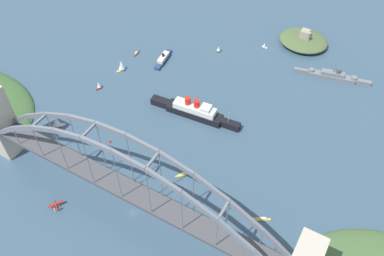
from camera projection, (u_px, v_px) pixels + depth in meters
The scene contains 16 objects.
ground_plane at pixel (133, 212), 276.30m from camera, with size 1400.00×1400.00×0.00m, color #385166.
harbor_arch_bridge at pixel (128, 186), 253.37m from camera, with size 283.50×18.34×73.68m.
ocean_liner at pixel (194, 111), 333.62m from camera, with size 78.47×14.77×17.76m.
naval_cruiser at pixel (333, 76), 366.87m from camera, with size 66.73×18.04×17.12m.
harbor_ferry_steamer at pixel (163, 59), 384.31m from camera, with size 9.16×31.00×7.66m.
fort_island_mid_harbor at pixel (304, 40), 400.39m from camera, with size 47.07×41.89×16.47m.
seaplane_second_in_formation at pixel (56, 206), 277.47m from camera, with size 8.25×9.58×4.99m.
small_boat_0 at pixel (262, 219), 272.09m from camera, with size 11.30×6.61×1.96m.
small_boat_1 at pixel (56, 122), 325.71m from camera, with size 8.74×8.47×11.42m.
small_boat_2 at pixel (137, 53), 392.47m from camera, with size 2.65×10.29×2.26m.
small_boat_3 at pixel (264, 45), 397.76m from camera, with size 6.04×3.44×5.66m.
small_boat_4 at pixel (219, 49), 393.21m from camera, with size 5.15×5.91×6.72m.
small_boat_5 at pixel (99, 85), 357.62m from camera, with size 4.08×6.99×7.90m.
small_boat_6 at pixel (122, 65), 373.27m from camera, with size 7.41×10.86×11.99m.
small_boat_7 at pixel (183, 174), 296.51m from camera, with size 8.26×10.07×2.13m.
channel_marker_buoy at pixel (110, 141), 317.34m from camera, with size 2.20×2.20×2.75m.
Camera 1 is at (106.23, -105.74, 242.23)m, focal length 38.49 mm.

